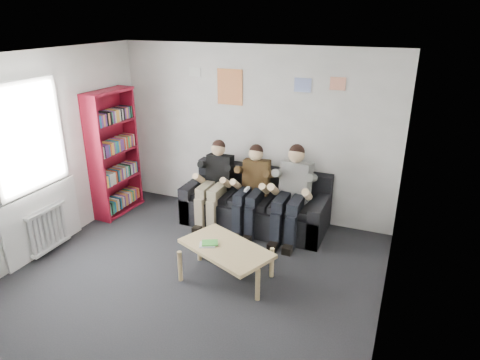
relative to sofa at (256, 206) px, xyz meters
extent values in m
plane|color=black|center=(-0.21, -2.08, -0.31)|extent=(5.00, 5.00, 0.00)
plane|color=white|center=(-0.21, -2.08, 2.39)|extent=(5.00, 5.00, 0.00)
plane|color=silver|center=(-0.21, 0.42, 1.04)|extent=(4.50, 0.00, 4.50)
plane|color=silver|center=(-2.46, -2.08, 1.04)|extent=(0.00, 5.00, 5.00)
plane|color=silver|center=(2.04, -2.08, 1.04)|extent=(0.00, 5.00, 5.00)
cube|color=black|center=(0.00, -0.04, -0.10)|extent=(2.21, 0.90, 0.42)
cube|color=black|center=(0.00, 0.31, 0.33)|extent=(2.21, 0.20, 0.43)
cube|color=black|center=(-1.01, -0.04, -0.01)|extent=(0.18, 0.90, 0.60)
cube|color=black|center=(1.01, -0.04, -0.01)|extent=(0.18, 0.90, 0.60)
cube|color=black|center=(0.00, -0.12, 0.16)|extent=(1.85, 0.62, 0.10)
cube|color=maroon|center=(-2.28, -0.43, 0.71)|extent=(0.30, 0.91, 2.03)
cube|color=tan|center=(0.19, -1.55, 0.13)|extent=(1.14, 0.63, 0.05)
cylinder|color=tan|center=(-0.33, -1.80, -0.10)|extent=(0.06, 0.06, 0.41)
cylinder|color=tan|center=(0.70, -1.80, -0.10)|extent=(0.06, 0.06, 0.41)
cylinder|color=tan|center=(-0.33, -1.29, -0.10)|extent=(0.06, 0.06, 0.41)
cylinder|color=tan|center=(0.70, -1.29, -0.10)|extent=(0.06, 0.06, 0.41)
cube|color=silver|center=(-0.04, -1.60, 0.16)|extent=(0.20, 0.14, 0.02)
cube|color=green|center=(-0.02, -1.57, 0.17)|extent=(0.20, 0.14, 0.02)
cube|color=black|center=(-0.62, 0.01, 0.48)|extent=(0.40, 0.29, 0.56)
sphere|color=#DBB485|center=(-0.62, -0.03, 0.87)|extent=(0.22, 0.22, 0.22)
sphere|color=black|center=(-0.62, -0.02, 0.90)|extent=(0.21, 0.21, 0.21)
cube|color=gray|center=(-0.62, -0.29, 0.28)|extent=(0.36, 0.46, 0.15)
cube|color=gray|center=(-0.62, -0.51, -0.05)|extent=(0.34, 0.14, 0.52)
cube|color=black|center=(-0.62, -0.57, -0.26)|extent=(0.34, 0.26, 0.10)
cube|color=#483218|center=(0.00, 0.01, 0.48)|extent=(0.40, 0.29, 0.56)
sphere|color=#DBB485|center=(0.00, -0.03, 0.87)|extent=(0.22, 0.22, 0.22)
sphere|color=black|center=(0.00, -0.02, 0.90)|extent=(0.21, 0.21, 0.21)
cube|color=black|center=(0.00, -0.29, 0.28)|extent=(0.36, 0.45, 0.15)
cube|color=black|center=(0.00, -0.51, -0.05)|extent=(0.34, 0.14, 0.52)
cube|color=black|center=(0.00, -0.57, -0.26)|extent=(0.34, 0.26, 0.10)
cube|color=white|center=(0.00, -0.39, 0.43)|extent=(0.04, 0.14, 0.04)
cube|color=silver|center=(0.62, 0.01, 0.51)|extent=(0.43, 0.32, 0.61)
sphere|color=#DBB485|center=(0.62, -0.03, 0.93)|extent=(0.24, 0.24, 0.24)
sphere|color=black|center=(0.62, -0.01, 0.96)|extent=(0.23, 0.23, 0.23)
cube|color=black|center=(0.62, -0.31, 0.29)|extent=(0.39, 0.50, 0.16)
cube|color=black|center=(0.62, -0.55, -0.05)|extent=(0.37, 0.15, 0.52)
cube|color=black|center=(0.62, -0.61, -0.25)|extent=(0.37, 0.28, 0.11)
cylinder|color=white|center=(-2.36, -2.16, 0.04)|extent=(0.06, 0.06, 0.60)
cylinder|color=white|center=(-2.36, -2.08, 0.04)|extent=(0.06, 0.06, 0.60)
cylinder|color=white|center=(-2.36, -2.00, 0.04)|extent=(0.06, 0.06, 0.60)
cylinder|color=white|center=(-2.36, -1.92, 0.04)|extent=(0.06, 0.06, 0.60)
cylinder|color=white|center=(-2.36, -1.84, 0.04)|extent=(0.06, 0.06, 0.60)
cylinder|color=white|center=(-2.36, -1.76, 0.04)|extent=(0.06, 0.06, 0.60)
cylinder|color=white|center=(-2.36, -1.68, 0.04)|extent=(0.06, 0.06, 0.60)
cylinder|color=white|center=(-2.36, -1.60, 0.04)|extent=(0.06, 0.06, 0.60)
cube|color=white|center=(-2.36, -1.88, -0.24)|extent=(0.10, 0.64, 0.04)
cube|color=white|center=(-2.36, -1.88, 0.32)|extent=(0.10, 0.64, 0.04)
cube|color=white|center=(-2.44, -1.88, 1.34)|extent=(0.02, 1.00, 1.30)
cube|color=white|center=(-2.43, -1.88, 2.02)|extent=(0.05, 1.12, 0.06)
cube|color=white|center=(-2.43, -1.88, 0.66)|extent=(0.05, 1.12, 0.06)
cube|color=white|center=(-2.43, -1.88, 0.14)|extent=(0.03, 1.30, 0.90)
cube|color=#E6BC51|center=(-0.61, 0.41, 1.74)|extent=(0.42, 0.01, 0.55)
cube|color=#456FEB|center=(0.54, 0.41, 1.84)|extent=(0.25, 0.01, 0.20)
cube|color=#C83E8D|center=(1.04, 0.41, 1.89)|extent=(0.22, 0.01, 0.18)
cube|color=white|center=(-1.21, 0.41, 1.94)|extent=(0.20, 0.01, 0.14)
camera|label=1|loc=(2.09, -5.70, 2.84)|focal=32.00mm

